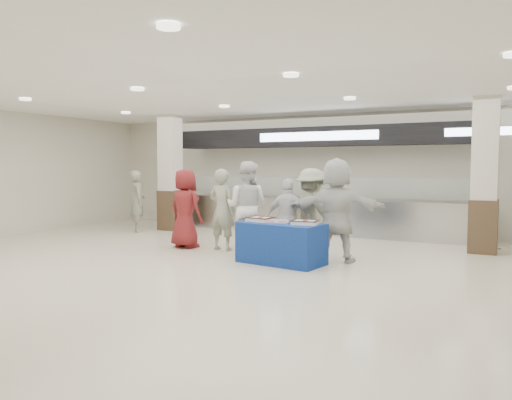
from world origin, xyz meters
The scene contains 15 objects.
ground centered at (0.00, 0.00, 0.00)m, with size 14.00×14.00×0.00m, color beige.
serving_line centered at (0.00, 5.40, 1.16)m, with size 8.70×0.85×2.80m.
column_left centered at (-4.00, 4.20, 1.53)m, with size 0.55×0.55×3.20m.
column_right centered at (4.00, 4.20, 1.53)m, with size 0.55×0.55×3.20m.
display_table centered at (0.78, 1.23, 0.38)m, with size 1.55×0.78×0.75m, color navy.
sheet_cake_left centered at (0.32, 1.30, 0.80)m, with size 0.51×0.42×0.10m.
sheet_cake_right centered at (1.26, 1.21, 0.80)m, with size 0.47×0.39×0.09m.
cupcake_tray centered at (0.74, 1.21, 0.78)m, with size 0.41×0.33×0.06m.
civilian_maroon centered at (-1.82, 1.87, 0.86)m, with size 0.84×0.55×1.73m, color maroon.
soldier_a centered at (-0.94, 1.97, 0.87)m, with size 0.63×0.42×1.74m, color gray.
chef_tall centered at (-0.35, 1.99, 0.94)m, with size 0.92×0.71×1.89m, color silver.
chef_short centered at (0.64, 1.87, 0.77)m, with size 0.91×0.38×1.55m, color silver.
soldier_b centered at (0.99, 2.20, 0.87)m, with size 1.13×0.65×1.75m, color gray.
civilian_white centered at (1.62, 1.87, 0.97)m, with size 1.80×0.57×1.94m, color silver.
soldier_bg centered at (-4.51, 3.41, 0.83)m, with size 0.61×0.40×1.66m, color gray.
Camera 1 is at (4.58, -7.03, 1.81)m, focal length 35.00 mm.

